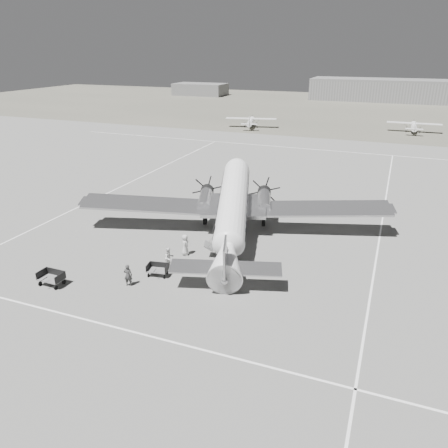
{
  "coord_description": "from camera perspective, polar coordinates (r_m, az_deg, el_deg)",
  "views": [
    {
      "loc": [
        12.17,
        -32.0,
        15.54
      ],
      "look_at": [
        0.02,
        -1.26,
        2.2
      ],
      "focal_mm": 35.0,
      "sensor_mm": 36.0,
      "label": 1
    }
  ],
  "objects": [
    {
      "name": "taxi_line_near",
      "position": [
        26.71,
        -10.46,
        -14.01
      ],
      "size": [
        60.0,
        0.15,
        0.01
      ],
      "primitive_type": "cube",
      "color": "white",
      "rests_on": "ground"
    },
    {
      "name": "ramp_agent",
      "position": [
        33.33,
        -7.18,
        -4.41
      ],
      "size": [
        0.93,
        1.0,
        1.65
      ],
      "primitive_type": "imported",
      "rotation": [
        0.0,
        0.0,
        1.06
      ],
      "color": "silver",
      "rests_on": "ground"
    },
    {
      "name": "baggage_cart_far",
      "position": [
        33.19,
        -21.62,
        -6.63
      ],
      "size": [
        1.84,
        1.31,
        1.03
      ],
      "primitive_type": null,
      "rotation": [
        0.0,
        0.0,
        -0.01
      ],
      "color": "#5F5F5F",
      "rests_on": "ground"
    },
    {
      "name": "passenger",
      "position": [
        35.21,
        -5.09,
        -2.73
      ],
      "size": [
        0.73,
        0.96,
        1.75
      ],
      "primitive_type": "imported",
      "rotation": [
        0.0,
        0.0,
        1.79
      ],
      "color": "#ACACAA",
      "rests_on": "ground"
    },
    {
      "name": "ground_crew",
      "position": [
        31.4,
        -12.42,
        -6.54
      ],
      "size": [
        0.68,
        0.55,
        1.64
      ],
      "primitive_type": "imported",
      "rotation": [
        0.0,
        0.0,
        3.43
      ],
      "color": "#323232",
      "rests_on": "ground"
    },
    {
      "name": "taxi_line_left",
      "position": [
        54.0,
        -13.56,
        4.64
      ],
      "size": [
        0.15,
        60.0,
        0.01
      ],
      "primitive_type": "cube",
      "color": "white",
      "rests_on": "ground"
    },
    {
      "name": "hangar_main",
      "position": [
        152.66,
        19.61,
        16.18
      ],
      "size": [
        42.0,
        14.0,
        6.6
      ],
      "color": "slate",
      "rests_on": "ground"
    },
    {
      "name": "taxi_line_right",
      "position": [
        35.57,
        19.12,
        -5.23
      ],
      "size": [
        0.15,
        80.0,
        0.01
      ],
      "primitive_type": "cube",
      "color": "white",
      "rests_on": "ground"
    },
    {
      "name": "baggage_cart_near",
      "position": [
        32.51,
        -8.66,
        -5.96
      ],
      "size": [
        1.75,
        1.37,
        0.89
      ],
      "primitive_type": null,
      "rotation": [
        0.0,
        0.0,
        0.18
      ],
      "color": "#5F5F5F",
      "rests_on": "ground"
    },
    {
      "name": "taxi_line_horizon",
      "position": [
        74.65,
        11.87,
        9.51
      ],
      "size": [
        90.0,
        0.15,
        0.01
      ],
      "primitive_type": "cube",
      "color": "white",
      "rests_on": "ground"
    },
    {
      "name": "light_plane_right",
      "position": [
        95.78,
        23.52,
        11.52
      ],
      "size": [
        10.41,
        8.49,
        2.14
      ],
      "primitive_type": null,
      "rotation": [
        0.0,
        0.0,
        0.01
      ],
      "color": "silver",
      "rests_on": "ground"
    },
    {
      "name": "dc3_airliner",
      "position": [
        37.21,
        1.13,
        1.77
      ],
      "size": [
        32.74,
        27.07,
        5.37
      ],
      "primitive_type": null,
      "rotation": [
        0.0,
        0.0,
        0.3
      ],
      "color": "#A9A9AC",
      "rests_on": "ground"
    },
    {
      "name": "ground",
      "position": [
        37.6,
        0.67,
        -2.44
      ],
      "size": [
        260.0,
        260.0,
        0.0
      ],
      "primitive_type": "plane",
      "color": "slate",
      "rests_on": "ground"
    },
    {
      "name": "light_plane_left",
      "position": [
        93.98,
        3.52,
        13.11
      ],
      "size": [
        12.38,
        10.89,
        2.21
      ],
      "primitive_type": null,
      "rotation": [
        0.0,
        0.0,
        0.23
      ],
      "color": "silver",
      "rests_on": "ground"
    },
    {
      "name": "shed_secondary",
      "position": [
        162.18,
        -3.12,
        17.16
      ],
      "size": [
        18.0,
        10.0,
        4.0
      ],
      "primitive_type": "cube",
      "color": "#5F5F5F",
      "rests_on": "ground"
    },
    {
      "name": "grass_infield",
      "position": [
        128.52,
        16.49,
        14.17
      ],
      "size": [
        260.0,
        90.0,
        0.01
      ],
      "primitive_type": "cube",
      "color": "#59564B",
      "rests_on": "ground"
    }
  ]
}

